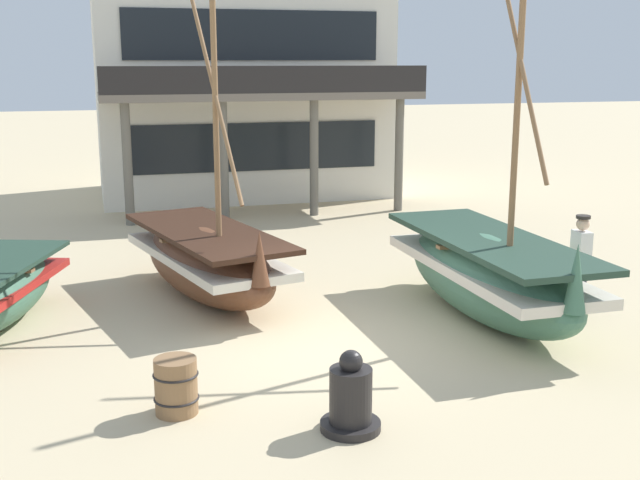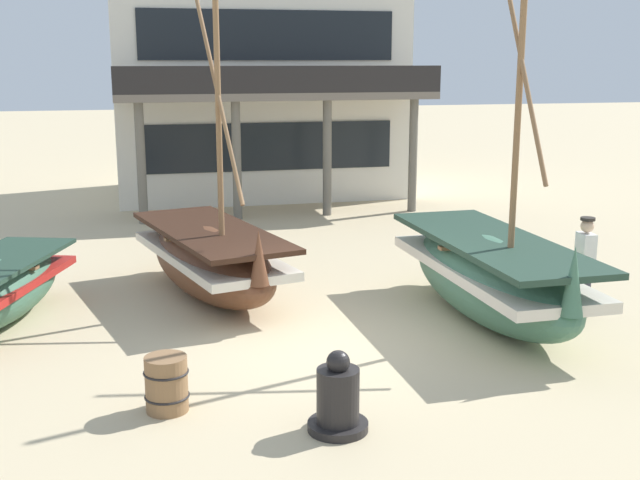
# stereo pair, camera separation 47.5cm
# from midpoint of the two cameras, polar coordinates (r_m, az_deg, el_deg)

# --- Properties ---
(ground_plane) EXTENTS (120.00, 120.00, 0.00)m
(ground_plane) POSITION_cam_midpoint_polar(r_m,az_deg,el_deg) (12.20, 0.18, -7.44)
(ground_plane) COLOR #CCB78E
(fishing_boat_near_left) EXTENTS (1.71, 5.05, 6.71)m
(fishing_boat_near_left) POSITION_cam_midpoint_polar(r_m,az_deg,el_deg) (13.42, 11.00, -2.35)
(fishing_boat_near_left) COLOR #427056
(fishing_boat_near_left) RESTS_ON ground
(fishing_boat_centre_large) EXTENTS (2.64, 4.74, 5.85)m
(fishing_boat_centre_large) POSITION_cam_midpoint_polar(r_m,az_deg,el_deg) (14.48, -8.93, -1.42)
(fishing_boat_centre_large) COLOR brown
(fishing_boat_centre_large) RESTS_ON ground
(fisherman_by_hull) EXTENTS (0.26, 0.38, 1.68)m
(fisherman_by_hull) POSITION_cam_midpoint_polar(r_m,az_deg,el_deg) (14.05, 17.13, -1.73)
(fisherman_by_hull) COLOR #33333D
(fisherman_by_hull) RESTS_ON ground
(capstan_winch) EXTENTS (0.71, 0.71, 0.98)m
(capstan_winch) POSITION_cam_midpoint_polar(r_m,az_deg,el_deg) (9.40, 0.72, -11.29)
(capstan_winch) COLOR black
(capstan_winch) RESTS_ON ground
(wooden_barrel) EXTENTS (0.56, 0.56, 0.70)m
(wooden_barrel) POSITION_cam_midpoint_polar(r_m,az_deg,el_deg) (10.02, -11.60, -10.18)
(wooden_barrel) COLOR olive
(wooden_barrel) RESTS_ON ground
(harbor_building_main) EXTENTS (9.04, 7.41, 6.59)m
(harbor_building_main) POSITION_cam_midpoint_polar(r_m,az_deg,el_deg) (25.74, -6.34, 10.68)
(harbor_building_main) COLOR silver
(harbor_building_main) RESTS_ON ground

